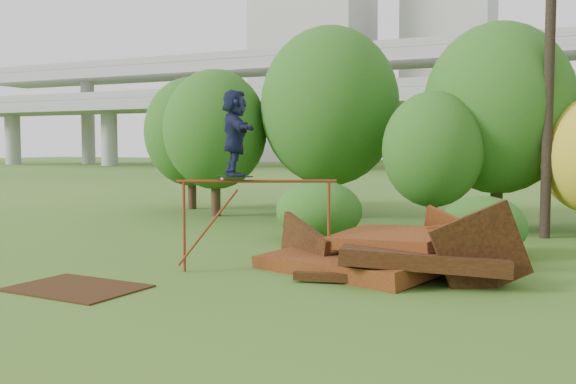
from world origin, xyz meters
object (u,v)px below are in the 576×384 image
at_px(flat_plate, 76,288).
at_px(utility_pole, 549,73).
at_px(scrap_pile, 382,256).
at_px(skater, 235,133).

distance_m(flat_plate, utility_pole, 13.42).
xyz_separation_m(flat_plate, utility_pole, (7.26, 10.34, 4.52)).
relative_size(scrap_pile, skater, 3.20).
xyz_separation_m(skater, utility_pole, (5.48, 7.74, 1.73)).
relative_size(skater, utility_pole, 0.19).
distance_m(scrap_pile, skater, 3.82).
height_order(scrap_pile, flat_plate, scrap_pile).
bearing_deg(utility_pole, skater, -125.29).
bearing_deg(scrap_pile, utility_pole, 68.63).
bearing_deg(scrap_pile, skater, -162.33).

